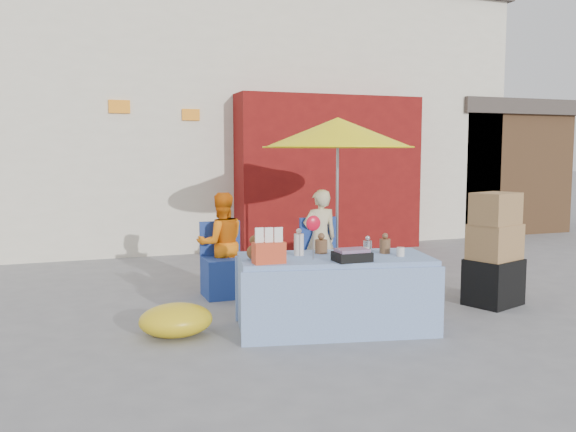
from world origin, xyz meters
name	(u,v)px	position (x,y,z in m)	size (l,w,h in m)	color
ground	(297,327)	(0.00, 0.00, 0.00)	(80.00, 80.00, 0.00)	slate
backdrop	(191,82)	(0.52, 7.52, 3.10)	(14.00, 8.00, 7.80)	silver
market_table	(334,292)	(0.30, -0.17, 0.36)	(1.94, 1.19, 1.09)	#85ABD4
chair_left	(225,274)	(-0.33, 1.47, 0.26)	(0.48, 0.47, 0.85)	navy
chair_right	(324,267)	(0.92, 1.47, 0.26)	(0.48, 0.47, 0.85)	navy
vendor_orange	(221,243)	(-0.33, 1.60, 0.60)	(0.58, 0.45, 1.19)	orange
vendor_beige	(320,238)	(0.92, 1.60, 0.60)	(0.44, 0.29, 1.20)	beige
umbrella	(338,133)	(1.22, 1.75, 1.89)	(1.90, 1.90, 2.09)	gray
box_stack	(494,253)	(2.31, 0.07, 0.57)	(0.67, 0.61, 1.23)	black
tarp_bundle	(176,320)	(-1.13, 0.11, 0.15)	(0.66, 0.53, 0.30)	gold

